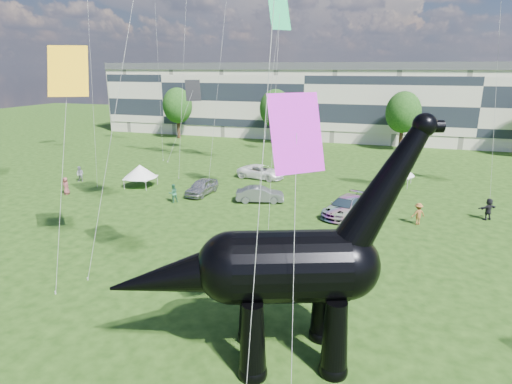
% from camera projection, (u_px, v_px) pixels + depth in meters
% --- Properties ---
extents(ground, '(220.00, 220.00, 0.00)m').
position_uv_depth(ground, '(214.00, 341.00, 19.95)').
color(ground, '#16330C').
rests_on(ground, ground).
extents(terrace_row, '(78.00, 11.00, 12.00)m').
position_uv_depth(terrace_row, '(310.00, 104.00, 77.20)').
color(terrace_row, beige).
rests_on(terrace_row, ground).
extents(tree_far_left, '(5.20, 5.20, 9.44)m').
position_uv_depth(tree_far_left, '(177.00, 103.00, 75.49)').
color(tree_far_left, '#382314').
rests_on(tree_far_left, ground).
extents(tree_mid_left, '(5.20, 5.20, 9.44)m').
position_uv_depth(tree_mid_left, '(275.00, 105.00, 70.11)').
color(tree_mid_left, '#382314').
rests_on(tree_mid_left, ground).
extents(tree_mid_right, '(5.20, 5.20, 9.44)m').
position_uv_depth(tree_mid_right, '(404.00, 109.00, 64.12)').
color(tree_mid_right, '#382314').
rests_on(tree_mid_right, ground).
extents(dinosaur_sculpture, '(13.28, 6.66, 11.06)m').
position_uv_depth(dinosaur_sculpture, '(277.00, 270.00, 17.77)').
color(dinosaur_sculpture, black).
rests_on(dinosaur_sculpture, ground).
extents(car_silver, '(2.15, 4.68, 1.55)m').
position_uv_depth(car_silver, '(202.00, 187.00, 42.81)').
color(car_silver, '#ADADB2').
rests_on(car_silver, ground).
extents(car_grey, '(4.77, 2.78, 1.49)m').
position_uv_depth(car_grey, '(260.00, 194.00, 40.41)').
color(car_grey, slate).
rests_on(car_grey, ground).
extents(car_white, '(5.82, 3.37, 1.53)m').
position_uv_depth(car_white, '(261.00, 172.00, 49.02)').
color(car_white, white).
rests_on(car_white, ground).
extents(car_dark, '(4.15, 6.08, 1.63)m').
position_uv_depth(car_dark, '(346.00, 206.00, 36.70)').
color(car_dark, '#595960').
rests_on(car_dark, ground).
extents(gazebo_near, '(4.16, 4.16, 2.55)m').
position_uv_depth(gazebo_near, '(397.00, 169.00, 46.12)').
color(gazebo_near, silver).
rests_on(gazebo_near, ground).
extents(gazebo_left, '(3.68, 3.68, 2.41)m').
position_uv_depth(gazebo_left, '(140.00, 171.00, 45.32)').
color(gazebo_left, white).
rests_on(gazebo_left, ground).
extents(visitors, '(52.35, 40.73, 1.87)m').
position_uv_depth(visitors, '(281.00, 210.00, 35.43)').
color(visitors, navy).
rests_on(visitors, ground).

